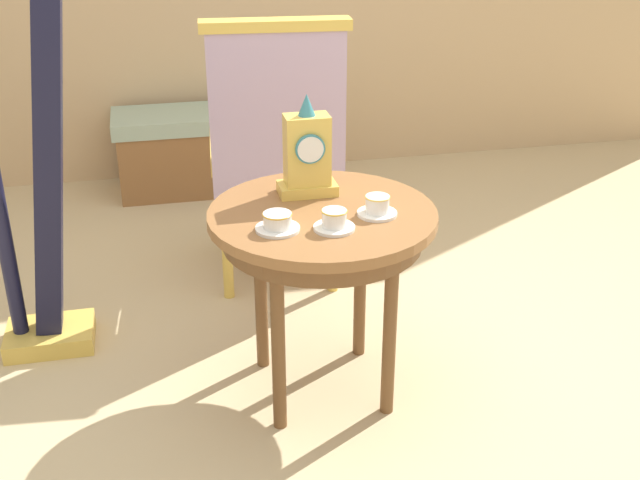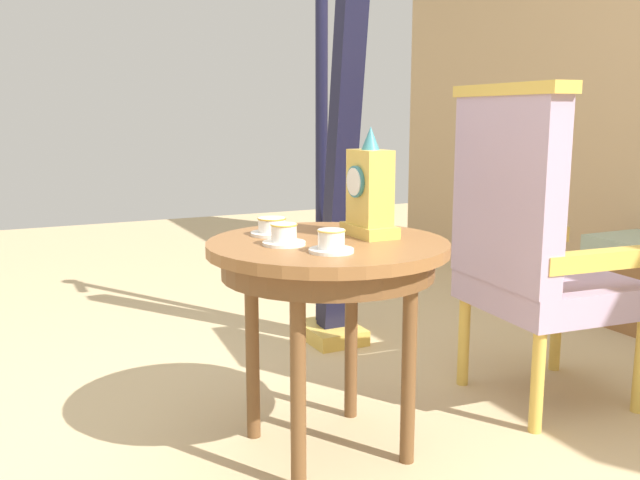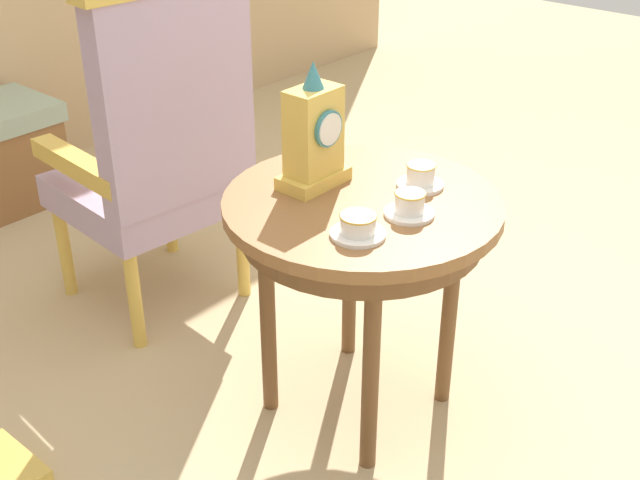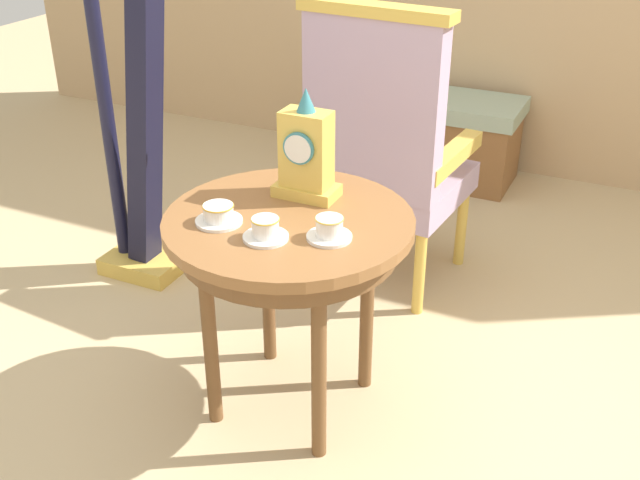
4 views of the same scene
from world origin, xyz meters
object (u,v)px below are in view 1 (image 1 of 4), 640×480
(teacup_left, at_px, (277,222))
(window_bench, at_px, (206,149))
(mantel_clock, at_px, (307,155))
(harp, at_px, (32,162))
(teacup_center, at_px, (377,207))
(teacup_right, at_px, (334,221))
(armchair, at_px, (276,151))
(side_table, at_px, (322,233))

(teacup_left, distance_m, window_bench, 2.15)
(mantel_clock, height_order, harp, harp)
(mantel_clock, bearing_deg, teacup_center, -51.33)
(teacup_right, xyz_separation_m, armchair, (-0.02, 0.95, -0.10))
(armchair, distance_m, harp, 0.96)
(teacup_right, bearing_deg, harp, 145.35)
(teacup_center, bearing_deg, mantel_clock, 128.67)
(teacup_right, height_order, armchair, armchair)
(mantel_clock, bearing_deg, side_table, -83.62)
(window_bench, bearing_deg, armchair, -80.32)
(teacup_right, distance_m, mantel_clock, 0.31)
(side_table, xyz_separation_m, mantel_clock, (-0.02, 0.15, 0.21))
(armchair, xyz_separation_m, window_bench, (-0.20, 1.17, -0.37))
(teacup_left, bearing_deg, armchair, 80.76)
(side_table, relative_size, harp, 0.40)
(teacup_left, xyz_separation_m, harp, (-0.75, 0.60, 0.04))
(teacup_center, bearing_deg, armchair, 101.04)
(teacup_right, distance_m, harp, 1.11)
(teacup_center, bearing_deg, teacup_right, -154.12)
(armchair, bearing_deg, side_table, -89.13)
(teacup_right, bearing_deg, side_table, 91.56)
(teacup_center, relative_size, harp, 0.07)
(side_table, distance_m, mantel_clock, 0.26)
(teacup_right, distance_m, window_bench, 2.19)
(teacup_left, height_order, harp, harp)
(harp, bearing_deg, side_table, -28.21)
(teacup_left, relative_size, harp, 0.07)
(teacup_left, height_order, teacup_right, teacup_right)
(teacup_right, distance_m, armchair, 0.96)
(mantel_clock, relative_size, window_bench, 0.34)
(mantel_clock, xyz_separation_m, window_bench, (-0.20, 1.83, -0.58))
(teacup_center, xyz_separation_m, window_bench, (-0.37, 2.05, -0.47))
(teacup_left, bearing_deg, side_table, 35.12)
(side_table, distance_m, teacup_center, 0.20)
(teacup_left, relative_size, teacup_right, 1.07)
(teacup_center, bearing_deg, teacup_left, -171.92)
(side_table, height_order, teacup_center, teacup_center)
(teacup_left, distance_m, armchair, 0.94)
(teacup_left, distance_m, teacup_center, 0.32)
(teacup_left, bearing_deg, harp, 141.16)
(side_table, distance_m, harp, 1.04)
(teacup_left, height_order, teacup_center, teacup_center)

